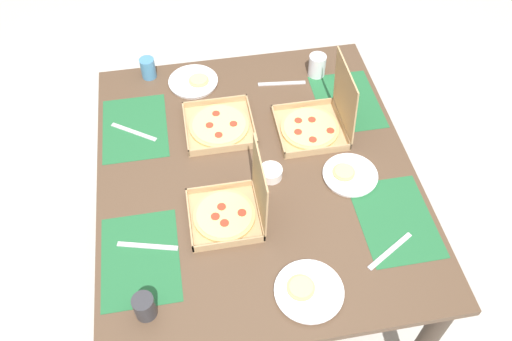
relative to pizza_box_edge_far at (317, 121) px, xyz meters
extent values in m
plane|color=beige|center=(0.17, -0.28, -0.83)|extent=(6.00, 6.00, 0.00)
cylinder|color=#3F3328|center=(-0.45, -0.82, -0.45)|extent=(0.07, 0.07, 0.75)
cylinder|color=#3F3328|center=(-0.45, 0.26, -0.45)|extent=(0.07, 0.07, 0.75)
cube|color=brown|center=(0.17, -0.28, -0.06)|extent=(1.37, 1.20, 0.03)
cube|color=#236638|center=(-0.14, -0.73, -0.05)|extent=(0.36, 0.26, 0.00)
cube|color=#236638|center=(0.48, -0.73, -0.05)|extent=(0.36, 0.26, 0.00)
cube|color=#236638|center=(-0.14, 0.17, -0.05)|extent=(0.36, 0.26, 0.00)
cube|color=#236638|center=(0.48, 0.17, -0.05)|extent=(0.36, 0.26, 0.00)
cube|color=tan|center=(0.00, -0.03, -0.04)|extent=(0.27, 0.27, 0.01)
cube|color=tan|center=(-0.13, -0.03, -0.03)|extent=(0.01, 0.27, 0.03)
cube|color=tan|center=(0.13, -0.03, -0.03)|extent=(0.01, 0.27, 0.03)
cube|color=tan|center=(0.00, -0.16, -0.03)|extent=(0.27, 0.01, 0.03)
cube|color=tan|center=(0.00, 0.10, -0.03)|extent=(0.27, 0.01, 0.03)
cylinder|color=#E0B76B|center=(0.00, -0.03, -0.04)|extent=(0.24, 0.24, 0.01)
cylinder|color=#EFD67F|center=(0.00, -0.03, -0.03)|extent=(0.21, 0.21, 0.00)
cylinder|color=red|center=(0.07, -0.03, -0.02)|extent=(0.03, 0.03, 0.00)
cylinder|color=red|center=(0.04, 0.05, -0.02)|extent=(0.03, 0.03, 0.00)
cylinder|color=red|center=(-0.04, -0.01, -0.02)|extent=(0.03, 0.03, 0.00)
cylinder|color=red|center=(-0.04, -0.07, -0.02)|extent=(0.03, 0.03, 0.00)
cylinder|color=red|center=(0.02, -0.08, -0.02)|extent=(0.03, 0.03, 0.00)
cube|color=tan|center=(0.00, 0.10, 0.12)|extent=(0.27, 0.02, 0.27)
cube|color=tan|center=(-0.08, -0.39, -0.04)|extent=(0.28, 0.28, 0.01)
cube|color=tan|center=(-0.21, -0.39, -0.03)|extent=(0.01, 0.28, 0.03)
cube|color=tan|center=(0.06, -0.39, -0.03)|extent=(0.01, 0.28, 0.03)
cube|color=tan|center=(-0.08, -0.52, -0.03)|extent=(0.28, 0.01, 0.03)
cube|color=tan|center=(-0.08, -0.25, -0.03)|extent=(0.28, 0.01, 0.03)
cylinder|color=#E0B76B|center=(-0.08, -0.39, -0.04)|extent=(0.24, 0.24, 0.01)
cylinder|color=#EFD67F|center=(-0.08, -0.39, -0.03)|extent=(0.22, 0.22, 0.00)
cylinder|color=red|center=(-0.02, -0.40, -0.02)|extent=(0.03, 0.03, 0.00)
cylinder|color=red|center=(-0.07, -0.33, -0.02)|extent=(0.03, 0.03, 0.00)
cylinder|color=red|center=(-0.14, -0.39, -0.02)|extent=(0.03, 0.03, 0.00)
cylinder|color=red|center=(-0.08, -0.43, -0.02)|extent=(0.03, 0.03, 0.00)
cube|color=tan|center=(0.36, -0.43, -0.04)|extent=(0.25, 0.25, 0.01)
cube|color=tan|center=(0.24, -0.43, -0.03)|extent=(0.01, 0.25, 0.03)
cube|color=tan|center=(0.48, -0.43, -0.03)|extent=(0.01, 0.25, 0.03)
cube|color=tan|center=(0.36, -0.55, -0.03)|extent=(0.25, 0.01, 0.03)
cube|color=tan|center=(0.36, -0.31, -0.03)|extent=(0.25, 0.01, 0.03)
cylinder|color=#E0B76B|center=(0.36, -0.43, -0.04)|extent=(0.22, 0.22, 0.01)
cylinder|color=#EFD67F|center=(0.36, -0.43, -0.03)|extent=(0.20, 0.20, 0.00)
cylinder|color=red|center=(0.40, -0.43, -0.02)|extent=(0.03, 0.03, 0.00)
cylinder|color=red|center=(0.37, -0.37, -0.02)|extent=(0.03, 0.03, 0.00)
cylinder|color=red|center=(0.33, -0.43, -0.02)|extent=(0.03, 0.03, 0.00)
cylinder|color=red|center=(0.37, -0.46, -0.02)|extent=(0.03, 0.03, 0.00)
cube|color=tan|center=(0.36, -0.30, 0.11)|extent=(0.25, 0.01, 0.25)
cylinder|color=white|center=(0.70, -0.20, -0.04)|extent=(0.22, 0.22, 0.01)
cylinder|color=white|center=(0.70, -0.20, -0.03)|extent=(0.23, 0.23, 0.01)
cylinder|color=#E0B76B|center=(0.68, -0.23, -0.03)|extent=(0.09, 0.09, 0.01)
cylinder|color=#EFD67F|center=(0.68, -0.23, -0.02)|extent=(0.08, 0.08, 0.00)
cylinder|color=white|center=(0.26, 0.06, -0.04)|extent=(0.20, 0.20, 0.01)
cylinder|color=white|center=(0.26, 0.06, -0.03)|extent=(0.21, 0.21, 0.01)
cylinder|color=#E0B76B|center=(0.25, 0.04, -0.03)|extent=(0.08, 0.08, 0.01)
cylinder|color=#EFD67F|center=(0.25, 0.04, -0.02)|extent=(0.07, 0.07, 0.00)
cylinder|color=white|center=(-0.37, -0.47, -0.04)|extent=(0.21, 0.21, 0.01)
cylinder|color=white|center=(-0.37, -0.47, -0.03)|extent=(0.22, 0.22, 0.01)
cylinder|color=#E0B76B|center=(-0.36, -0.44, -0.03)|extent=(0.09, 0.09, 0.01)
cylinder|color=#EFD67F|center=(-0.36, -0.44, -0.02)|extent=(0.07, 0.07, 0.00)
cylinder|color=#333338|center=(0.68, -0.72, 0.00)|extent=(0.07, 0.07, 0.09)
cylinder|color=teal|center=(-0.45, -0.66, 0.00)|extent=(0.06, 0.06, 0.09)
cylinder|color=silver|center=(-0.33, 0.08, 0.00)|extent=(0.08, 0.08, 0.10)
cylinder|color=white|center=(0.21, -0.23, -0.03)|extent=(0.09, 0.09, 0.04)
cube|color=#B7B7BC|center=(-0.11, -0.73, -0.04)|extent=(0.13, 0.18, 0.00)
cube|color=#B7B7BC|center=(0.44, -0.70, -0.04)|extent=(0.07, 0.21, 0.00)
cube|color=#B7B7BC|center=(0.60, 0.11, -0.04)|extent=(0.12, 0.19, 0.00)
cube|color=#B7B7BC|center=(-0.30, -0.08, -0.04)|extent=(0.04, 0.21, 0.00)
camera|label=1|loc=(1.41, -0.50, 1.51)|focal=36.67mm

